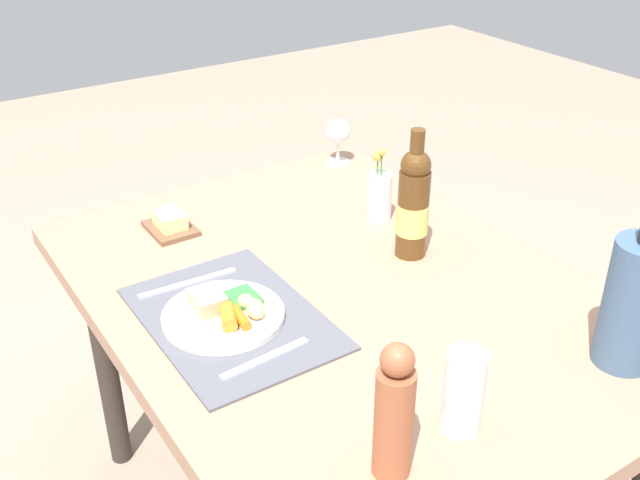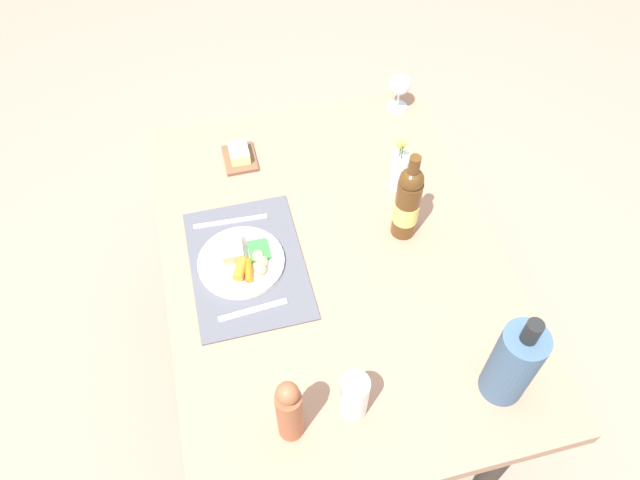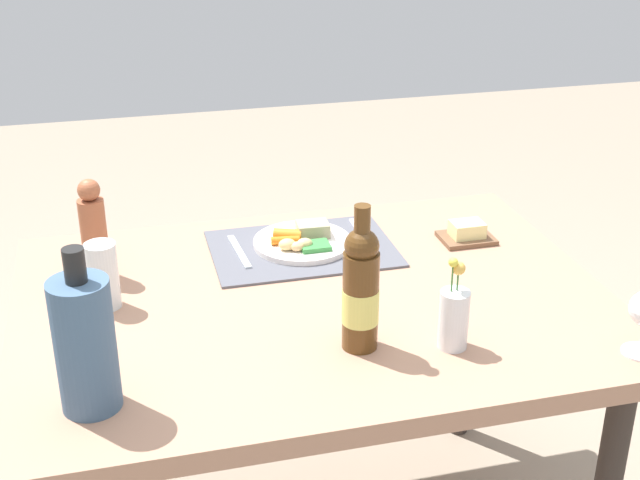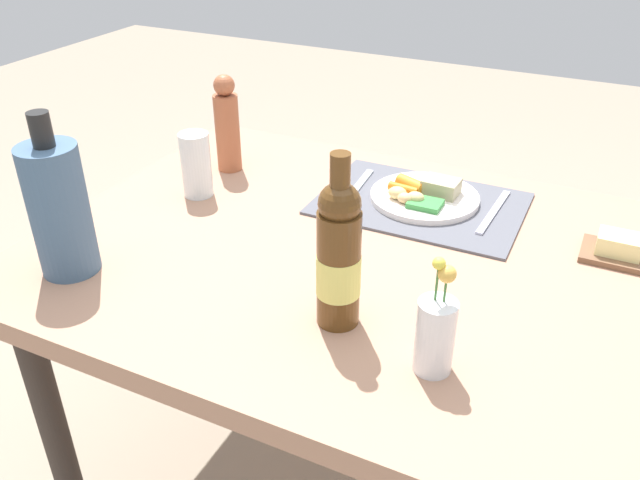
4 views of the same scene
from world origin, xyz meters
name	(u,v)px [view 2 (image 2 of 4)]	position (x,y,z in m)	size (l,w,h in m)	color
ground_plane	(330,368)	(0.00, 0.00, 0.00)	(8.00, 8.00, 0.00)	gray
dining_table	(332,271)	(0.00, 0.00, 0.66)	(1.28, 0.94, 0.73)	#A67960
placemat	(247,264)	(-0.03, -0.24, 0.73)	(0.44, 0.31, 0.01)	#53545D
dinner_plate	(242,260)	(-0.04, -0.25, 0.75)	(0.24, 0.24, 0.05)	white
fork	(231,222)	(-0.19, -0.26, 0.74)	(0.01, 0.22, 0.01)	silver
knife	(253,310)	(0.12, -0.25, 0.74)	(0.02, 0.18, 0.01)	silver
flower_vase	(400,170)	(-0.21, 0.26, 0.80)	(0.06, 0.06, 0.19)	silver
pepper_mill	(289,411)	(0.45, -0.22, 0.84)	(0.06, 0.06, 0.23)	#A35837
wine_glass	(400,86)	(-0.56, 0.38, 0.82)	(0.07, 0.07, 0.13)	white
wine_bottle	(408,203)	(-0.04, 0.22, 0.86)	(0.07, 0.07, 0.30)	#533415
butter_dish	(239,156)	(-0.44, -0.19, 0.75)	(0.13, 0.10, 0.05)	brown
water_tumbler	(354,398)	(0.44, -0.07, 0.80)	(0.07, 0.07, 0.15)	silver
cooler_bottle	(513,363)	(0.47, 0.29, 0.86)	(0.10, 0.10, 0.31)	#415D7B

